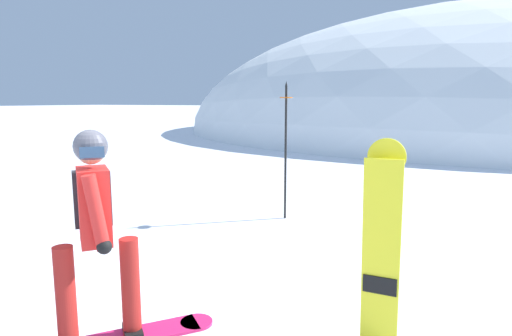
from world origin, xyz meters
name	(u,v)px	position (x,y,z in m)	size (l,w,h in m)	color
ridge_peak_main	(487,132)	(4.12, 28.49, 0.00)	(37.43, 33.69, 14.74)	white
snowboarder_main	(95,232)	(0.05, 0.26, 0.92)	(1.30, 1.46, 1.71)	#D11E5B
spare_snowboard	(382,246)	(2.08, 1.09, 0.84)	(0.28, 0.15, 1.66)	yellow
piste_marker_near	(286,142)	(0.03, 4.37, 1.26)	(0.20, 0.20, 2.23)	black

